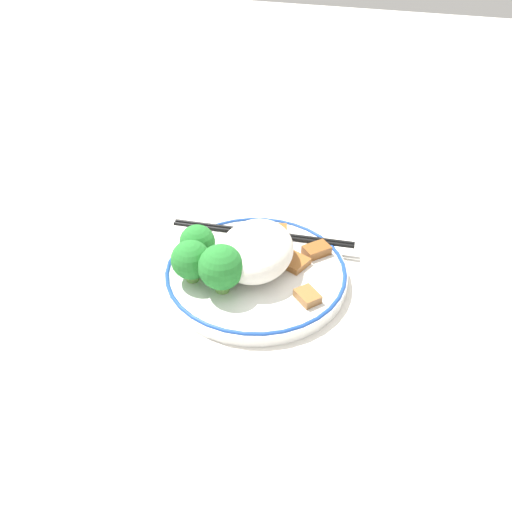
% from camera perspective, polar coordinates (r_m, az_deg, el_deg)
% --- Properties ---
extents(ground_plane, '(3.00, 3.00, 0.00)m').
position_cam_1_polar(ground_plane, '(0.61, 0.00, -2.66)').
color(ground_plane, silver).
extents(plate, '(0.22, 0.22, 0.02)m').
position_cam_1_polar(plate, '(0.61, 0.00, -1.95)').
color(plate, white).
rests_on(plate, ground_plane).
extents(rice_mound, '(0.11, 0.09, 0.06)m').
position_cam_1_polar(rice_mound, '(0.58, 0.51, 0.62)').
color(rice_mound, white).
rests_on(rice_mound, plate).
extents(broccoli_back_left, '(0.04, 0.04, 0.05)m').
position_cam_1_polar(broccoli_back_left, '(0.60, -6.71, 1.52)').
color(broccoli_back_left, '#72AD4C').
rests_on(broccoli_back_left, plate).
extents(broccoli_back_center, '(0.05, 0.05, 0.05)m').
position_cam_1_polar(broccoli_back_center, '(0.57, -7.45, -0.47)').
color(broccoli_back_center, '#72AD4C').
rests_on(broccoli_back_center, plate).
extents(broccoli_back_right, '(0.05, 0.05, 0.06)m').
position_cam_1_polar(broccoli_back_right, '(0.55, -4.00, -1.32)').
color(broccoli_back_right, '#72AD4C').
rests_on(broccoli_back_right, plate).
extents(meat_near_front, '(0.04, 0.04, 0.01)m').
position_cam_1_polar(meat_near_front, '(0.63, 6.93, 0.67)').
color(meat_near_front, brown).
rests_on(meat_near_front, plate).
extents(meat_near_left, '(0.04, 0.04, 0.01)m').
position_cam_1_polar(meat_near_left, '(0.63, -0.43, 1.33)').
color(meat_near_left, brown).
rests_on(meat_near_left, plate).
extents(meat_near_right, '(0.04, 0.03, 0.01)m').
position_cam_1_polar(meat_near_right, '(0.65, 2.58, 2.36)').
color(meat_near_right, '#995B28').
rests_on(meat_near_right, plate).
extents(meat_near_back, '(0.04, 0.04, 0.01)m').
position_cam_1_polar(meat_near_back, '(0.61, 4.23, -0.61)').
color(meat_near_back, '#995B28').
rests_on(meat_near_back, plate).
extents(meat_on_rice_edge, '(0.03, 0.03, 0.01)m').
position_cam_1_polar(meat_on_rice_edge, '(0.61, -2.25, -0.06)').
color(meat_on_rice_edge, brown).
rests_on(meat_on_rice_edge, plate).
extents(meat_mid_left, '(0.03, 0.03, 0.01)m').
position_cam_1_polar(meat_mid_left, '(0.56, 5.91, -4.60)').
color(meat_mid_left, '#9E6633').
rests_on(meat_mid_left, plate).
extents(chopsticks, '(0.03, 0.24, 0.01)m').
position_cam_1_polar(chopsticks, '(0.66, 0.69, 2.61)').
color(chopsticks, black).
rests_on(chopsticks, plate).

